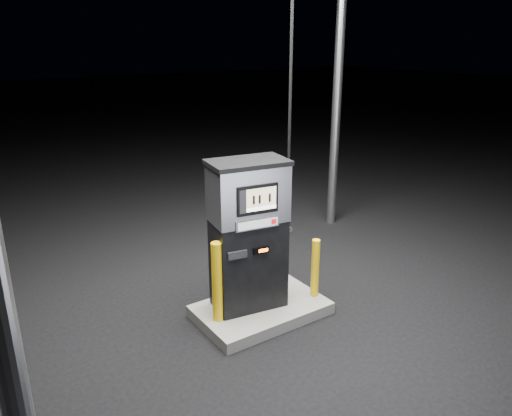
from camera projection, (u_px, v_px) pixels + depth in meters
ground at (261, 315)px, 6.33m from camera, size 80.00×80.00×0.00m
pump_island at (261, 310)px, 6.31m from camera, size 1.60×1.00×0.15m
fuel_dispenser at (249, 234)px, 5.99m from camera, size 1.06×0.69×3.86m
bollard_left at (217, 282)px, 5.80m from camera, size 0.17×0.17×0.99m
bollard_right at (315, 268)px, 6.39m from camera, size 0.12×0.12×0.78m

